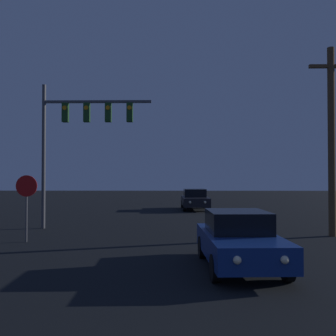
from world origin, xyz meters
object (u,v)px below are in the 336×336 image
object	(u,v)px
car_near	(239,239)
car_far	(195,199)
stop_sign	(27,195)
utility_pole	(331,137)
traffic_signal_mast	(77,128)

from	to	relation	value
car_near	car_far	xyz separation A→B (m)	(-0.20, 17.19, 0.00)
stop_sign	utility_pole	world-z (taller)	utility_pole
car_far	stop_sign	bearing A→B (deg)	60.75
car_far	traffic_signal_mast	size ratio (longest dim) A/B	0.64
stop_sign	traffic_signal_mast	bearing A→B (deg)	75.52
stop_sign	utility_pole	size ratio (longest dim) A/B	0.32
car_near	traffic_signal_mast	size ratio (longest dim) A/B	0.64
traffic_signal_mast	stop_sign	bearing A→B (deg)	-104.48
car_near	car_far	bearing A→B (deg)	-91.74
traffic_signal_mast	utility_pole	world-z (taller)	utility_pole
stop_sign	utility_pole	distance (m)	12.24
car_near	utility_pole	size ratio (longest dim) A/B	0.56
traffic_signal_mast	stop_sign	world-z (taller)	traffic_signal_mast
car_near	traffic_signal_mast	world-z (taller)	traffic_signal_mast
car_near	utility_pole	distance (m)	7.81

